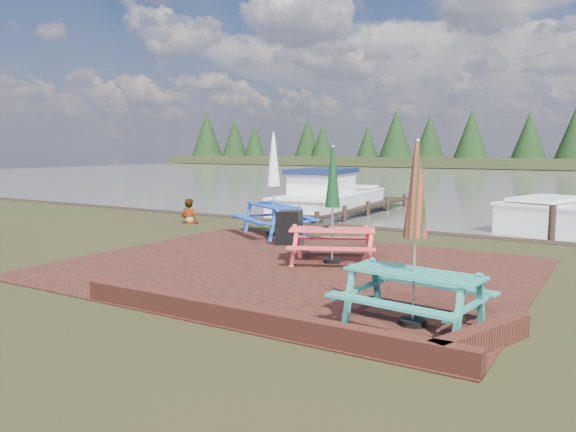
% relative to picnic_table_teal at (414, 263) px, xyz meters
% --- Properties ---
extents(ground, '(120.00, 120.00, 0.00)m').
position_rel_picnic_table_teal_xyz_m(ground, '(-3.30, 1.33, -0.87)').
color(ground, black).
rests_on(ground, ground).
extents(paving, '(9.00, 7.50, 0.02)m').
position_rel_picnic_table_teal_xyz_m(paving, '(-3.30, 2.33, -0.86)').
color(paving, '#391712').
rests_on(paving, ground).
extents(brick_wall, '(6.21, 1.79, 0.30)m').
position_rel_picnic_table_teal_xyz_m(brick_wall, '(-1.15, -1.09, -0.72)').
color(brick_wall, '#4C1E16').
rests_on(brick_wall, ground).
extents(water, '(120.00, 60.00, 0.02)m').
position_rel_picnic_table_teal_xyz_m(water, '(-3.30, 38.33, -0.87)').
color(water, '#48463E').
rests_on(water, ground).
extents(picnic_table_teal, '(1.98, 1.81, 2.49)m').
position_rel_picnic_table_teal_xyz_m(picnic_table_teal, '(0.00, 0.00, 0.00)').
color(picnic_table_teal, teal).
rests_on(picnic_table_teal, ground).
extents(picnic_table_red, '(2.23, 2.13, 2.42)m').
position_rel_picnic_table_teal_xyz_m(picnic_table_red, '(-2.81, 3.12, -0.02)').
color(picnic_table_red, '#E33A3E').
rests_on(picnic_table_red, ground).
extents(picnic_table_blue, '(2.65, 2.59, 2.78)m').
position_rel_picnic_table_teal_xyz_m(picnic_table_blue, '(-5.87, 5.63, 0.10)').
color(picnic_table_blue, '#1643AC').
rests_on(picnic_table_blue, ground).
extents(chalkboard, '(0.55, 0.79, 0.87)m').
position_rel_picnic_table_teal_xyz_m(chalkboard, '(-4.66, 4.47, -0.42)').
color(chalkboard, black).
rests_on(chalkboard, ground).
extents(jetty, '(1.76, 9.08, 1.00)m').
position_rel_picnic_table_teal_xyz_m(jetty, '(-6.80, 12.60, -0.76)').
color(jetty, black).
rests_on(jetty, ground).
extents(boat_jetty, '(2.90, 6.96, 1.97)m').
position_rel_picnic_table_teal_xyz_m(boat_jetty, '(-7.66, 12.33, -0.48)').
color(boat_jetty, silver).
rests_on(boat_jetty, ground).
extents(person, '(0.66, 0.51, 1.61)m').
position_rel_picnic_table_teal_xyz_m(person, '(-9.42, 6.21, -0.07)').
color(person, gray).
rests_on(person, ground).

